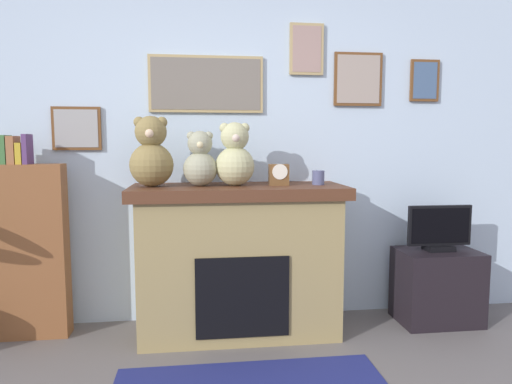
# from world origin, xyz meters

# --- Properties ---
(back_wall) EXTENTS (5.20, 0.15, 2.60)m
(back_wall) POSITION_xyz_m (0.00, 2.00, 1.31)
(back_wall) COLOR silver
(back_wall) RESTS_ON ground_plane
(fireplace) EXTENTS (1.47, 0.64, 1.05)m
(fireplace) POSITION_xyz_m (0.09, 1.65, 0.53)
(fireplace) COLOR #988353
(fireplace) RESTS_ON ground_plane
(bookshelf) EXTENTS (0.46, 0.16, 1.40)m
(bookshelf) POSITION_xyz_m (-1.32, 1.74, 0.63)
(bookshelf) COLOR brown
(bookshelf) RESTS_ON ground_plane
(tv_stand) EXTENTS (0.58, 0.40, 0.54)m
(tv_stand) POSITION_xyz_m (1.58, 1.64, 0.27)
(tv_stand) COLOR black
(tv_stand) RESTS_ON ground_plane
(television) EXTENTS (0.48, 0.14, 0.34)m
(television) POSITION_xyz_m (1.58, 1.64, 0.70)
(television) COLOR black
(television) RESTS_ON tv_stand
(candle_jar) EXTENTS (0.09, 0.09, 0.10)m
(candle_jar) POSITION_xyz_m (0.66, 1.63, 1.10)
(candle_jar) COLOR #4C517A
(candle_jar) RESTS_ON fireplace
(mantel_clock) EXTENTS (0.13, 0.10, 0.15)m
(mantel_clock) POSITION_xyz_m (0.37, 1.63, 1.12)
(mantel_clock) COLOR brown
(mantel_clock) RESTS_ON fireplace
(teddy_bear_brown) EXTENTS (0.29, 0.29, 0.47)m
(teddy_bear_brown) POSITION_xyz_m (-0.49, 1.63, 1.26)
(teddy_bear_brown) COLOR olive
(teddy_bear_brown) RESTS_ON fireplace
(teddy_bear_cream) EXTENTS (0.23, 0.23, 0.37)m
(teddy_bear_cream) POSITION_xyz_m (-0.17, 1.63, 1.21)
(teddy_bear_cream) COLOR #9D9E83
(teddy_bear_cream) RESTS_ON fireplace
(teddy_bear_grey) EXTENTS (0.27, 0.27, 0.43)m
(teddy_bear_grey) POSITION_xyz_m (0.07, 1.63, 1.24)
(teddy_bear_grey) COLOR #BBBA88
(teddy_bear_grey) RESTS_ON fireplace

